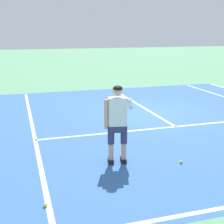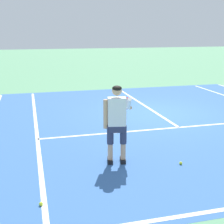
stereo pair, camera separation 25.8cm
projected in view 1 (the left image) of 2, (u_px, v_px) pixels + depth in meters
ground_plane at (152, 113)px, 11.06m from camera, size 80.00×80.00×0.00m
court_inner_surface at (160, 118)px, 10.48m from camera, size 10.98×11.06×0.00m
line_service at (175, 127)px, 9.49m from camera, size 8.23×0.10×0.01m
line_centre_service at (137, 104)px, 12.45m from camera, size 0.10×6.40×0.01m
line_singles_left at (33, 128)px, 9.32m from camera, size 0.10×10.66×0.01m
tennis_player at (118, 119)px, 6.70m from camera, size 0.79×1.07×1.71m
tennis_ball_near_feet at (181, 162)px, 6.87m from camera, size 0.07×0.07×0.07m
tennis_ball_by_baseline at (45, 205)px, 5.18m from camera, size 0.07×0.07×0.07m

